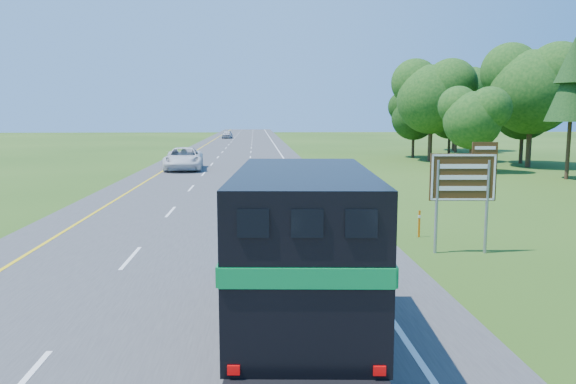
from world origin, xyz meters
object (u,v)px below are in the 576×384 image
at_px(far_car, 227,134).
at_px(horse_truck, 303,248).
at_px(exit_sign, 464,182).
at_px(white_suv, 184,159).

bearing_deg(far_car, horse_truck, -82.54).
height_order(horse_truck, exit_sign, exit_sign).
distance_m(white_suv, exit_sign, 33.36).
height_order(horse_truck, white_suv, horse_truck).
relative_size(horse_truck, far_car, 1.80).
bearing_deg(horse_truck, white_suv, 104.74).
distance_m(horse_truck, far_car, 103.95).
bearing_deg(horse_truck, exit_sign, 53.43).
distance_m(white_suv, far_car, 65.99).
bearing_deg(exit_sign, far_car, 101.07).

